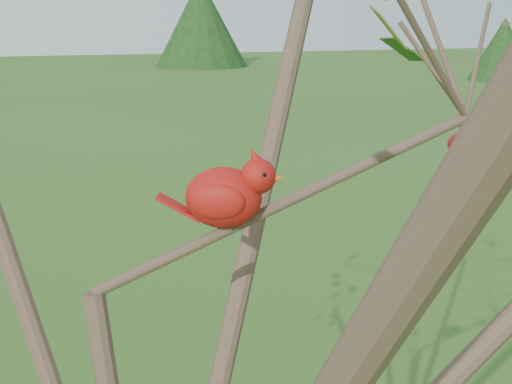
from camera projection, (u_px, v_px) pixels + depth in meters
crabapple_tree at (153, 201)px, 0.95m from camera, size 2.35×2.05×2.95m
cardinal at (228, 194)px, 1.09m from camera, size 0.19×0.13×0.14m
distant_trees at (3, 33)px, 24.59m from camera, size 37.32×12.75×3.76m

